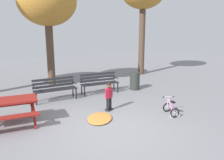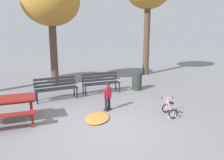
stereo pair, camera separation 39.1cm
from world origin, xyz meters
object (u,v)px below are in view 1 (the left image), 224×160
child_standing (109,94)px  park_bench_far_left (55,87)px  kids_bicycle (171,109)px  park_bench_left (99,81)px  trash_bin (135,81)px  picnic_table (2,106)px

child_standing → park_bench_far_left: bearing=122.9°
child_standing → kids_bicycle: size_ratio=1.54×
park_bench_left → child_standing: size_ratio=1.69×
park_bench_far_left → child_standing: 2.36m
kids_bicycle → trash_bin: 3.22m
picnic_table → trash_bin: 5.68m
park_bench_left → park_bench_far_left: bearing=-177.2°
picnic_table → kids_bicycle: size_ratio=3.05×
child_standing → trash_bin: child_standing is taller
park_bench_far_left → park_bench_left: size_ratio=1.00×
park_bench_far_left → kids_bicycle: 4.33m
park_bench_far_left → child_standing: (1.28, -1.99, 0.05)m
park_bench_far_left → trash_bin: 3.58m
park_bench_far_left → park_bench_left: same height
picnic_table → child_standing: size_ratio=1.97×
picnic_table → trash_bin: bearing=16.6°
park_bench_left → child_standing: 2.17m
trash_bin → picnic_table: bearing=-163.4°
park_bench_left → picnic_table: bearing=-154.0°
park_bench_far_left → child_standing: size_ratio=1.68×
park_bench_far_left → trash_bin: size_ratio=2.06×
park_bench_left → kids_bicycle: (0.93, -3.35, -0.31)m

